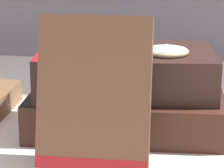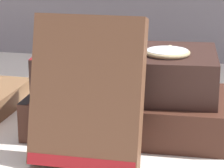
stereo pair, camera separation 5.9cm
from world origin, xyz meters
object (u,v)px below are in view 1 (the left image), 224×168
book_leaning_front (94,98)px  pocket_watch (166,51)px  book_flat_bottom (122,111)px  book_flat_top (121,71)px

book_leaning_front → pocket_watch: 0.12m
book_flat_bottom → book_leaning_front: bearing=-101.1°
book_flat_bottom → book_leaning_front: (-0.02, -0.10, 0.05)m
book_flat_bottom → pocket_watch: bearing=-7.8°
book_leaning_front → pocket_watch: book_leaning_front is taller
book_leaning_front → book_flat_bottom: bearing=80.2°
book_leaning_front → pocket_watch: size_ratio=2.79×
book_flat_bottom → pocket_watch: pocket_watch is taller
book_flat_top → pocket_watch: pocket_watch is taller
pocket_watch → book_leaning_front: bearing=-125.7°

